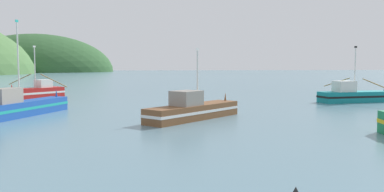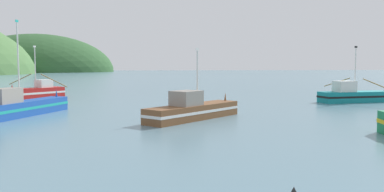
# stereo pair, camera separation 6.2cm
# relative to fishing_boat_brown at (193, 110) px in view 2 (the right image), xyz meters

# --- Properties ---
(hill_mid_left) EXTENTS (91.53, 73.23, 45.62)m
(hill_mid_left) POSITION_rel_fishing_boat_brown_xyz_m (-72.91, 216.23, -0.75)
(hill_mid_left) COLOR #2D562D
(hill_mid_left) RESTS_ON ground
(fishing_boat_brown) EXTENTS (8.21, 8.23, 5.59)m
(fishing_boat_brown) POSITION_rel_fishing_boat_brown_xyz_m (0.00, 0.00, 0.00)
(fishing_boat_brown) COLOR brown
(fishing_boat_brown) RESTS_ON ground
(fishing_boat_blue) EXTENTS (5.71, 11.53, 7.91)m
(fishing_boat_blue) POSITION_rel_fishing_boat_brown_xyz_m (-14.14, 2.79, 0.03)
(fishing_boat_blue) COLOR #19479E
(fishing_boat_blue) RESTS_ON ground
(fishing_boat_teal) EXTENTS (8.96, 12.05, 6.38)m
(fishing_boat_teal) POSITION_rel_fishing_boat_brown_xyz_m (19.79, 12.20, 0.05)
(fishing_boat_teal) COLOR #147F84
(fishing_boat_teal) RESTS_ON ground
(fishing_boat_red) EXTENTS (9.08, 7.29, 6.64)m
(fishing_boat_red) POSITION_rel_fishing_boat_brown_xyz_m (-17.58, 20.55, 0.09)
(fishing_boat_red) COLOR red
(fishing_boat_red) RESTS_ON ground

